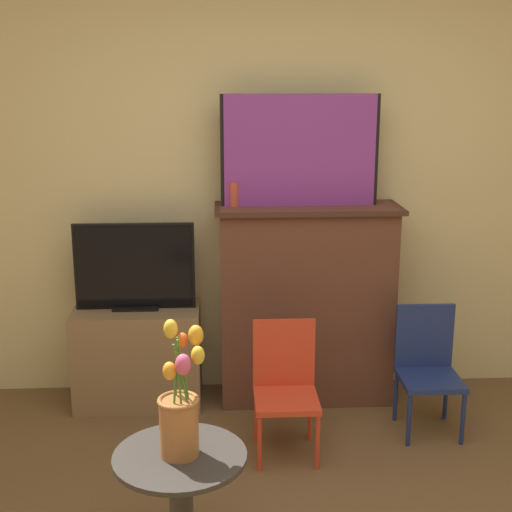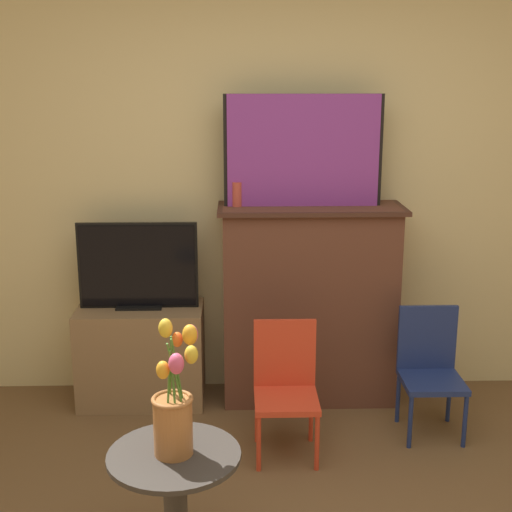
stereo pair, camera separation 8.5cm
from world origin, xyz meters
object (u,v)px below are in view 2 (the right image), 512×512
object	(u,v)px
chair_red	(286,383)
chair_blue	(430,365)
painting	(303,151)
tv_monitor	(138,267)
vase_tulips	(174,408)

from	to	relation	value
chair_red	chair_blue	world-z (taller)	same
painting	chair_blue	world-z (taller)	painting
chair_red	tv_monitor	bearing A→B (deg)	143.47
vase_tulips	chair_red	bearing A→B (deg)	63.10
painting	chair_red	bearing A→B (deg)	-101.60
chair_red	chair_blue	xyz separation A→B (m)	(0.80, 0.20, 0.00)
painting	chair_blue	xyz separation A→B (m)	(0.67, -0.43, -1.12)
painting	vase_tulips	distance (m)	1.87
painting	tv_monitor	xyz separation A→B (m)	(-0.95, -0.03, -0.66)
painting	tv_monitor	size ratio (longest dim) A/B	1.30
painting	tv_monitor	world-z (taller)	painting
chair_red	vase_tulips	size ratio (longest dim) A/B	1.36
chair_blue	vase_tulips	bearing A→B (deg)	-138.07
painting	vase_tulips	size ratio (longest dim) A/B	1.77
painting	chair_red	world-z (taller)	painting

